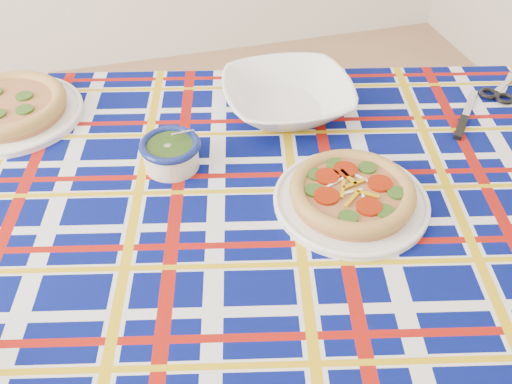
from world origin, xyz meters
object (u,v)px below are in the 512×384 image
object	(u,v)px
serving_bowl	(287,98)
main_focaccia_plate	(352,192)
dining_table	(256,236)
pesto_bowl	(171,151)

from	to	relation	value
serving_bowl	main_focaccia_plate	bearing A→B (deg)	-86.53
dining_table	pesto_bowl	world-z (taller)	pesto_bowl
pesto_bowl	serving_bowl	distance (m)	0.31
serving_bowl	pesto_bowl	bearing A→B (deg)	-156.04
main_focaccia_plate	pesto_bowl	bearing A→B (deg)	146.37
dining_table	main_focaccia_plate	xyz separation A→B (m)	(0.17, -0.04, 0.10)
dining_table	main_focaccia_plate	bearing A→B (deg)	1.60
main_focaccia_plate	serving_bowl	world-z (taller)	serving_bowl
pesto_bowl	serving_bowl	world-z (taller)	pesto_bowl
dining_table	serving_bowl	xyz separation A→B (m)	(0.15, 0.29, 0.11)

